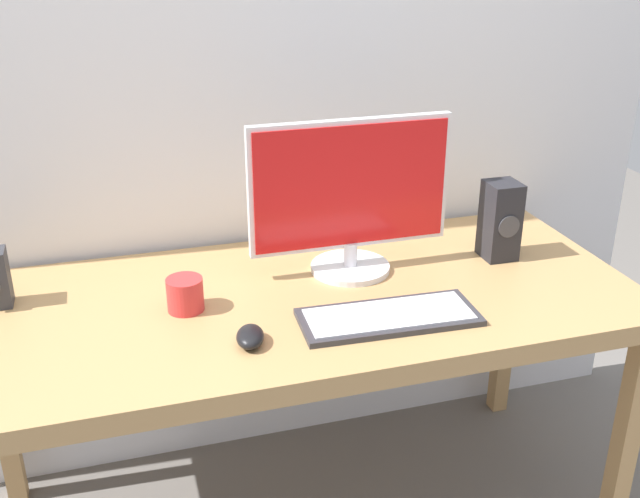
# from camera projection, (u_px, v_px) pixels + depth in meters

# --- Properties ---
(desk) EXTENTS (1.70, 0.75, 0.71)m
(desk) POSITION_uv_depth(u_px,v_px,m) (301.00, 316.00, 1.90)
(desk) COLOR tan
(desk) RESTS_ON ground_plane
(monitor) EXTENTS (0.53, 0.21, 0.41)m
(monitor) POSITION_uv_depth(u_px,v_px,m) (350.00, 196.00, 1.94)
(monitor) COLOR silver
(monitor) RESTS_ON desk
(keyboard_primary) EXTENTS (0.43, 0.19, 0.02)m
(keyboard_primary) POSITION_uv_depth(u_px,v_px,m) (389.00, 317.00, 1.76)
(keyboard_primary) COLOR #333338
(keyboard_primary) RESTS_ON desk
(mouse) EXTENTS (0.08, 0.11, 0.04)m
(mouse) POSITION_uv_depth(u_px,v_px,m) (250.00, 337.00, 1.66)
(mouse) COLOR black
(mouse) RESTS_ON desk
(speaker_right) EXTENTS (0.09, 0.10, 0.22)m
(speaker_right) POSITION_uv_depth(u_px,v_px,m) (500.00, 220.00, 2.05)
(speaker_right) COLOR #232328
(speaker_right) RESTS_ON desk
(coffee_mug) EXTENTS (0.09, 0.09, 0.08)m
(coffee_mug) POSITION_uv_depth(u_px,v_px,m) (185.00, 294.00, 1.80)
(coffee_mug) COLOR red
(coffee_mug) RESTS_ON desk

